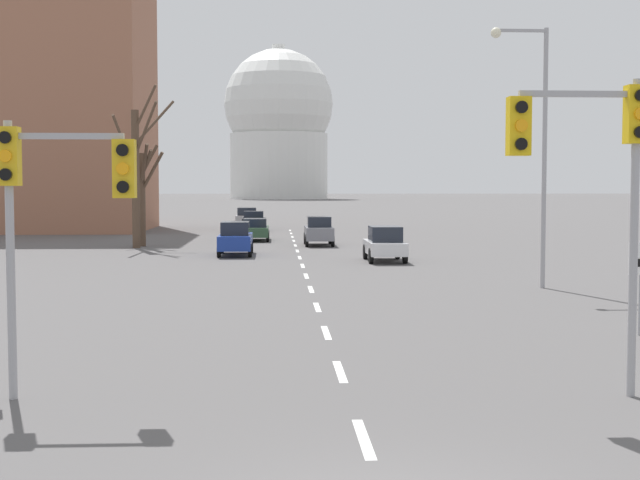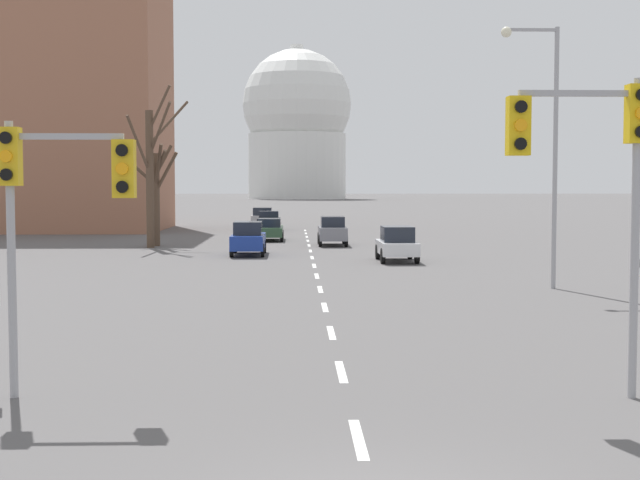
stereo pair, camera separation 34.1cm
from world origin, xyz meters
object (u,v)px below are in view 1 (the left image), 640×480
Objects in this scene: sedan_near_left at (247,218)px; street_lamp_right at (535,131)px; sedan_mid_centre at (385,244)px; sedan_far_left at (319,231)px; sedan_near_right at (255,229)px; traffic_signal_near_right at (596,156)px; sedan_far_right at (254,221)px; traffic_signal_near_left at (50,189)px; sedan_distant_centre at (236,238)px.

street_lamp_right is at bearing -76.12° from sedan_near_left.
sedan_far_left is at bearing 102.57° from sedan_mid_centre.
sedan_near_left is 18.36m from sedan_near_right.
traffic_signal_near_right is 27.01m from sedan_mid_centre.
sedan_near_right is at bearing 128.38° from sedan_far_left.
street_lamp_right is 12.54m from sedan_mid_centre.
sedan_mid_centre is at bearing 108.92° from street_lamp_right.
sedan_near_right is at bearing -88.28° from sedan_far_right.
street_lamp_right reaches higher than traffic_signal_near_left.
sedan_mid_centre is (6.38, -16.21, 0.10)m from sedan_near_right.
traffic_signal_near_left is at bearing -91.26° from sedan_near_left.
sedan_distant_centre is at bearing 103.26° from traffic_signal_near_right.
traffic_signal_near_right is at bearing -76.74° from sedan_distant_centre.
sedan_near_right is at bearing 86.48° from sedan_distant_centre.
sedan_near_right is 6.21m from sedan_far_left.
traffic_signal_near_left reaches higher than sedan_near_left.
sedan_near_right is 1.10× the size of sedan_mid_centre.
street_lamp_right is 47.17m from sedan_near_left.
sedan_far_left is at bearing -77.97° from sedan_near_left.
traffic_signal_near_right is 43.64m from sedan_near_right.
traffic_signal_near_right reaches higher than sedan_far_left.
sedan_far_left is (-2.67, 38.16, -3.14)m from traffic_signal_near_right.
sedan_far_left is (-2.53, 11.34, 0.04)m from sedan_mid_centre.
street_lamp_right is 23.70m from sedan_far_left.
traffic_signal_near_left is at bearing -93.25° from sedan_near_right.
sedan_near_left is 30.50m from sedan_distant_centre.
sedan_near_left is at bearing 97.07° from traffic_signal_near_right.
sedan_near_left is (-7.61, 61.35, -3.17)m from traffic_signal_near_right.
sedan_far_right is (0.70, -5.33, -0.05)m from sedan_near_left.
traffic_signal_near_left reaches higher than sedan_near_right.
traffic_signal_near_left is 1.15× the size of sedan_far_left.
sedan_far_right is (-10.56, 40.26, -4.60)m from street_lamp_right.
sedan_mid_centre is (8.81, 26.49, -2.64)m from traffic_signal_near_left.
sedan_near_left is (1.34, 61.02, -2.63)m from traffic_signal_near_left.
street_lamp_right reaches higher than sedan_near_left.
sedan_near_right is 1.03× the size of sedan_far_right.
traffic_signal_near_left is 1.06× the size of sedan_distant_centre.
sedan_distant_centre reaches higher than sedan_near_left.
sedan_distant_centre is at bearing -93.52° from sedan_near_right.
street_lamp_right is (12.60, 15.43, 1.92)m from traffic_signal_near_left.
sedan_far_left reaches higher than sedan_far_right.
street_lamp_right reaches higher than traffic_signal_near_right.
traffic_signal_near_right is 0.59× the size of street_lamp_right.
street_lamp_right is (3.65, 15.76, 1.38)m from traffic_signal_near_right.
traffic_signal_near_left is at bearing -129.23° from street_lamp_right.
traffic_signal_near_right reaches higher than sedan_distant_centre.
sedan_mid_centre is at bearing -77.79° from sedan_near_left.
traffic_signal_near_right is 61.90m from sedan_near_left.
sedan_near_left is 0.99× the size of sedan_distant_centre.
sedan_near_left is at bearing 102.21° from sedan_mid_centre.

